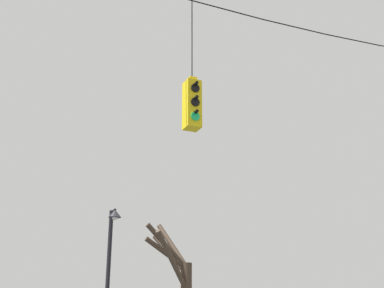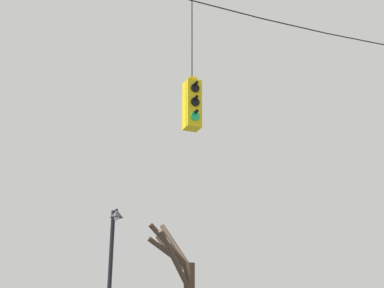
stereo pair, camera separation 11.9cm
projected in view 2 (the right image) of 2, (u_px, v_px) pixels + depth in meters
span_wire at (228, 6)px, 12.03m from camera, size 13.92×0.03×0.38m
traffic_light_over_intersection at (192, 104)px, 10.73m from camera, size 0.34×0.58×3.33m
street_lamp at (112, 260)px, 13.56m from camera, size 0.37×0.66×4.42m
bare_tree at (182, 285)px, 18.51m from camera, size 2.00×2.64×5.10m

